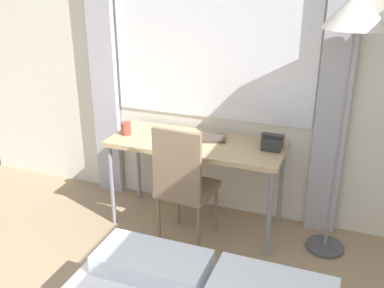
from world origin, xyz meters
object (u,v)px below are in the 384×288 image
telephone (272,142)px  book (209,138)px  standing_lamp (354,28)px  mug (126,129)px  desk (197,149)px  desk_chair (183,181)px

telephone → book: bearing=179.6°
standing_lamp → mug: 1.89m
standing_lamp → desk: bearing=-179.3°
desk → desk_chair: size_ratio=1.41×
desk → desk_chair: bearing=-89.0°
standing_lamp → telephone: bearing=172.6°
telephone → mug: bearing=-173.8°
desk → standing_lamp: 1.46m
desk → mug: bearing=-174.7°
desk → telephone: 0.60m
desk_chair → telephone: bearing=37.5°
telephone → mug: 1.20m
telephone → mug: size_ratio=1.68×
desk → mug: mug is taller
desk → desk_chair: (0.01, -0.30, -0.15)m
desk → book: 0.13m
desk_chair → standing_lamp: bearing=21.1°
telephone → book: (-0.51, 0.00, -0.04)m
desk → telephone: telephone is taller
desk → telephone: size_ratio=8.11×
desk → mug: (-0.60, -0.06, 0.11)m
desk_chair → book: size_ratio=3.26×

